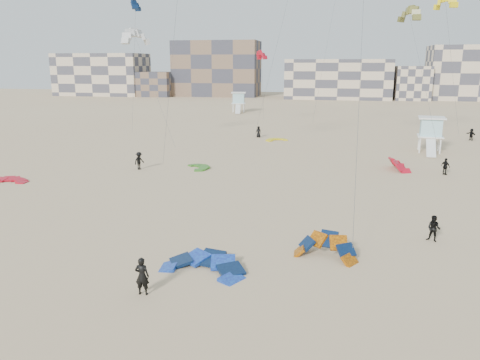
% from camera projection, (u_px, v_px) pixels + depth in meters
% --- Properties ---
extents(ground, '(320.00, 320.00, 0.00)m').
position_uv_depth(ground, '(156.00, 264.00, 26.29)').
color(ground, tan).
rests_on(ground, ground).
extents(kite_ground_blue, '(5.46, 5.65, 2.21)m').
position_uv_depth(kite_ground_blue, '(203.00, 270.00, 25.54)').
color(kite_ground_blue, blue).
rests_on(kite_ground_blue, ground).
extents(kite_ground_orange, '(4.26, 4.30, 3.49)m').
position_uv_depth(kite_ground_orange, '(325.00, 257.00, 27.24)').
color(kite_ground_orange, orange).
rests_on(kite_ground_orange, ground).
extents(kite_ground_red, '(4.57, 4.71, 1.10)m').
position_uv_depth(kite_ground_red, '(7.00, 182.00, 44.17)').
color(kite_ground_red, red).
rests_on(kite_ground_red, ground).
extents(kite_ground_green, '(4.28, 4.21, 0.58)m').
position_uv_depth(kite_ground_green, '(199.00, 168.00, 50.15)').
color(kite_ground_green, '#358224').
rests_on(kite_ground_green, ground).
extents(kite_ground_red_far, '(4.07, 3.96, 3.61)m').
position_uv_depth(kite_ground_red_far, '(399.00, 170.00, 49.50)').
color(kite_ground_red_far, red).
rests_on(kite_ground_red_far, ground).
extents(kite_ground_yellow, '(4.05, 4.11, 0.55)m').
position_uv_depth(kite_ground_yellow, '(276.00, 140.00, 68.02)').
color(kite_ground_yellow, yellow).
rests_on(kite_ground_yellow, ground).
extents(kitesurfer_main, '(0.72, 0.49, 1.92)m').
position_uv_depth(kitesurfer_main, '(142.00, 276.00, 22.63)').
color(kitesurfer_main, black).
rests_on(kitesurfer_main, ground).
extents(kitesurfer_b, '(1.03, 0.95, 1.69)m').
position_uv_depth(kitesurfer_b, '(434.00, 229.00, 29.44)').
color(kitesurfer_b, black).
rests_on(kitesurfer_b, ground).
extents(kitesurfer_c, '(1.16, 1.39, 1.87)m').
position_uv_depth(kitesurfer_c, '(139.00, 161.00, 49.34)').
color(kitesurfer_c, black).
rests_on(kitesurfer_c, ground).
extents(kitesurfer_d, '(0.98, 1.02, 1.71)m').
position_uv_depth(kitesurfer_d, '(445.00, 167.00, 46.99)').
color(kitesurfer_d, black).
rests_on(kitesurfer_d, ground).
extents(kitesurfer_e, '(0.86, 0.58, 1.69)m').
position_uv_depth(kitesurfer_e, '(258.00, 132.00, 70.65)').
color(kitesurfer_e, black).
rests_on(kitesurfer_e, ground).
extents(kitesurfer_f, '(1.31, 1.64, 1.75)m').
position_uv_depth(kitesurfer_f, '(471.00, 134.00, 67.81)').
color(kitesurfer_f, black).
rests_on(kitesurfer_f, ground).
extents(kite_fly_grey, '(10.03, 9.33, 14.74)m').
position_uv_depth(kite_fly_grey, '(136.00, 38.00, 61.45)').
color(kite_fly_grey, white).
rests_on(kite_fly_grey, ground).
extents(kite_fly_olive, '(5.44, 12.34, 16.98)m').
position_uv_depth(kite_fly_olive, '(410.00, 15.00, 58.05)').
color(kite_fly_olive, olive).
rests_on(kite_fly_olive, ground).
extents(kite_fly_yellow, '(6.64, 6.25, 18.53)m').
position_uv_depth(kite_fly_yellow, '(446.00, 3.00, 60.35)').
color(kite_fly_yellow, yellow).
rests_on(kite_fly_yellow, ground).
extents(kite_fly_navy, '(3.92, 8.28, 19.65)m').
position_uv_depth(kite_fly_navy, '(136.00, 6.00, 70.84)').
color(kite_fly_navy, '#091F44').
rests_on(kite_fly_navy, ground).
extents(kite_fly_red, '(4.07, 4.02, 12.38)m').
position_uv_depth(kite_fly_red, '(261.00, 56.00, 80.76)').
color(kite_fly_red, red).
rests_on(kite_fly_red, ground).
extents(lifeguard_tower_near, '(3.44, 6.20, 4.42)m').
position_uv_depth(lifeguard_tower_near, '(430.00, 135.00, 58.79)').
color(lifeguard_tower_near, white).
rests_on(lifeguard_tower_near, ground).
extents(lifeguard_tower_far, '(3.63, 6.41, 4.51)m').
position_uv_depth(lifeguard_tower_far, '(239.00, 102.00, 106.01)').
color(lifeguard_tower_far, white).
rests_on(lifeguard_tower_far, ground).
extents(condo_west_a, '(30.00, 15.00, 14.00)m').
position_uv_depth(condo_west_a, '(102.00, 75.00, 161.55)').
color(condo_west_a, beige).
rests_on(condo_west_a, ground).
extents(condo_west_b, '(28.00, 14.00, 18.00)m').
position_uv_depth(condo_west_b, '(217.00, 69.00, 157.23)').
color(condo_west_b, brown).
rests_on(condo_west_b, ground).
extents(condo_mid, '(32.00, 16.00, 12.00)m').
position_uv_depth(condo_mid, '(338.00, 79.00, 146.52)').
color(condo_mid, beige).
rests_on(condo_mid, ground).
extents(condo_east, '(26.00, 14.00, 16.00)m').
position_uv_depth(condo_east, '(474.00, 73.00, 140.29)').
color(condo_east, beige).
rests_on(condo_east, ground).
extents(condo_fill_left, '(12.00, 10.00, 8.00)m').
position_uv_depth(condo_fill_left, '(155.00, 84.00, 156.56)').
color(condo_fill_left, brown).
rests_on(condo_fill_left, ground).
extents(condo_fill_right, '(10.00, 10.00, 10.00)m').
position_uv_depth(condo_fill_right, '(412.00, 83.00, 140.66)').
color(condo_fill_right, beige).
rests_on(condo_fill_right, ground).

